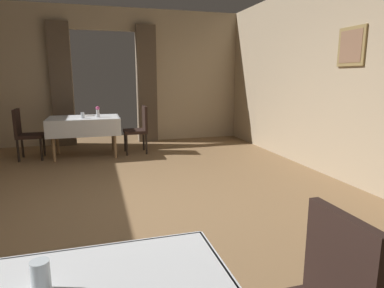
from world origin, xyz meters
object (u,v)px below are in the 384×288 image
(dining_table_mid, at_px, (84,123))
(glass_near_b, at_px, (41,277))
(plate_mid_c, at_px, (88,115))
(flower_vase_mid, at_px, (98,111))
(glass_mid_b, at_px, (83,115))
(chair_mid_left, at_px, (25,132))
(chair_mid_right, at_px, (139,127))

(dining_table_mid, distance_m, glass_near_b, 5.39)
(plate_mid_c, bearing_deg, flower_vase_mid, -58.92)
(flower_vase_mid, height_order, glass_mid_b, flower_vase_mid)
(chair_mid_left, distance_m, glass_near_b, 5.52)
(chair_mid_right, height_order, chair_mid_left, same)
(chair_mid_left, bearing_deg, glass_mid_b, -10.74)
(glass_mid_b, bearing_deg, dining_table_mid, 86.13)
(chair_mid_right, distance_m, glass_near_b, 5.49)
(glass_mid_b, bearing_deg, chair_mid_left, 169.26)
(chair_mid_right, bearing_deg, glass_near_b, -100.75)
(dining_table_mid, height_order, chair_mid_left, chair_mid_left)
(flower_vase_mid, xyz_separation_m, plate_mid_c, (-0.19, 0.31, -0.11))
(glass_mid_b, bearing_deg, chair_mid_right, 9.51)
(dining_table_mid, distance_m, chair_mid_right, 1.04)
(flower_vase_mid, bearing_deg, chair_mid_right, 6.77)
(chair_mid_right, xyz_separation_m, glass_mid_b, (-1.05, -0.18, 0.29))
(glass_mid_b, distance_m, plate_mid_c, 0.41)
(plate_mid_c, bearing_deg, chair_mid_right, -12.85)
(chair_mid_right, xyz_separation_m, chair_mid_left, (-2.07, 0.02, 0.00))
(glass_mid_b, xyz_separation_m, plate_mid_c, (0.08, 0.39, -0.05))
(dining_table_mid, bearing_deg, glass_mid_b, -93.87)
(glass_near_b, bearing_deg, plate_mid_c, 89.38)
(dining_table_mid, relative_size, plate_mid_c, 5.58)
(dining_table_mid, relative_size, chair_mid_left, 1.40)
(chair_mid_right, relative_size, glass_mid_b, 8.51)
(chair_mid_left, xyz_separation_m, flower_vase_mid, (1.29, -0.11, 0.35))
(flower_vase_mid, distance_m, glass_mid_b, 0.29)
(dining_table_mid, xyz_separation_m, chair_mid_right, (1.03, 0.01, -0.13))
(chair_mid_left, height_order, glass_mid_b, chair_mid_left)
(chair_mid_left, xyz_separation_m, glass_near_b, (1.05, -5.41, 0.29))
(chair_mid_left, height_order, flower_vase_mid, flower_vase_mid)
(dining_table_mid, height_order, glass_mid_b, glass_mid_b)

